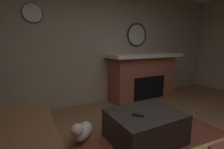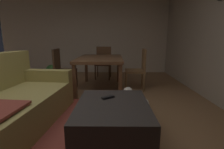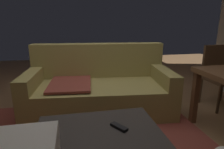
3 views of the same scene
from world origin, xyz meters
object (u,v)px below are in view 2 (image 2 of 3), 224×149
object	(u,v)px
tv_remote	(108,97)
small_dog	(135,100)
ottoman_coffee_table	(113,122)
dining_chair_north	(62,67)
couch	(1,106)
dining_chair_south	(139,67)
dining_chair_east	(103,61)
potted_plant	(52,73)
dining_table	(100,61)

from	to	relation	value
tv_remote	small_dog	bearing A→B (deg)	-66.55
ottoman_coffee_table	dining_chair_north	size ratio (longest dim) A/B	1.07
couch	ottoman_coffee_table	world-z (taller)	couch
dining_chair_south	dining_chair_north	bearing A→B (deg)	89.93
dining_chair_south	ottoman_coffee_table	bearing A→B (deg)	163.66
dining_chair_east	small_dog	size ratio (longest dim) A/B	2.04
tv_remote	dining_chair_east	bearing A→B (deg)	-28.93
dining_chair_east	couch	bearing A→B (deg)	159.73
ottoman_coffee_table	dining_chair_south	world-z (taller)	dining_chair_south
ottoman_coffee_table	small_dog	world-z (taller)	ottoman_coffee_table
ottoman_coffee_table	dining_chair_north	bearing A→B (deg)	30.53
dining_chair_south	dining_chair_east	world-z (taller)	same
tv_remote	potted_plant	size ratio (longest dim) A/B	0.34
couch	dining_chair_north	bearing A→B (deg)	-6.34
dining_chair_north	potted_plant	world-z (taller)	dining_chair_north
potted_plant	ottoman_coffee_table	bearing A→B (deg)	-147.86
dining_chair_south	dining_chair_east	distance (m)	1.45
dining_table	small_dog	xyz separation A→B (m)	(-1.20, -0.66, -0.48)
tv_remote	dining_chair_south	world-z (taller)	dining_chair_south
dining_table	dining_chair_east	distance (m)	1.15
dining_chair_east	potted_plant	world-z (taller)	dining_chair_east
couch	tv_remote	bearing A→B (deg)	-90.73
tv_remote	dining_chair_north	xyz separation A→B (m)	(1.85, 1.13, 0.07)
dining_chair_east	small_dog	world-z (taller)	dining_chair_east
small_dog	ottoman_coffee_table	bearing A→B (deg)	155.91
ottoman_coffee_table	potted_plant	world-z (taller)	potted_plant
dining_table	ottoman_coffee_table	bearing A→B (deg)	-171.56
dining_chair_east	small_dog	distance (m)	2.46
tv_remote	dining_chair_east	size ratio (longest dim) A/B	0.17
ottoman_coffee_table	dining_chair_north	world-z (taller)	dining_chair_north
ottoman_coffee_table	dining_chair_north	distance (m)	2.36
ottoman_coffee_table	tv_remote	size ratio (longest dim) A/B	6.19
tv_remote	dining_chair_north	distance (m)	2.17
ottoman_coffee_table	dining_chair_east	bearing A→B (deg)	5.29
dining_chair_north	dining_chair_east	world-z (taller)	same
tv_remote	dining_chair_south	xyz separation A→B (m)	(1.84, -0.65, 0.07)
couch	potted_plant	xyz separation A→B (m)	(2.48, 0.28, -0.07)
dining_chair_north	tv_remote	bearing A→B (deg)	-148.52
dining_chair_south	small_dog	size ratio (longest dim) A/B	2.04
small_dog	potted_plant	bearing A→B (deg)	47.86
ottoman_coffee_table	dining_chair_south	distance (m)	2.12
ottoman_coffee_table	dining_chair_east	world-z (taller)	dining_chair_east
couch	ottoman_coffee_table	xyz separation A→B (m)	(-0.19, -1.39, -0.10)
dining_chair_north	dining_chair_south	bearing A→B (deg)	-90.07
dining_table	dining_chair_east	xyz separation A→B (m)	(1.14, -0.01, -0.14)
couch	potted_plant	bearing A→B (deg)	6.51
dining_table	dining_chair_south	distance (m)	0.90
potted_plant	small_dog	xyz separation A→B (m)	(-1.85, -2.04, -0.07)
couch	small_dog	bearing A→B (deg)	-70.22
dining_chair_east	tv_remote	bearing A→B (deg)	-175.51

